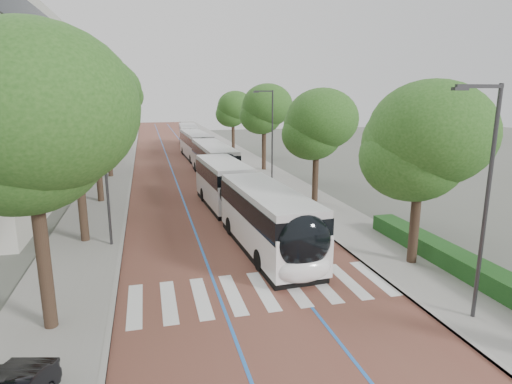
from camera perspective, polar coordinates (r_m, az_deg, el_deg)
The scene contains 19 objects.
ground at distance 16.86m, azimuth 1.17°, elevation -14.57°, with size 160.00×160.00×0.00m, color #51544C.
road at distance 55.10m, azimuth -10.09°, elevation 4.63°, with size 11.00×140.00×0.02m, color brown.
sidewalk_left at distance 55.05m, azimuth -17.92°, elevation 4.25°, with size 4.00×140.00×0.12m, color gray.
sidewalk_right at distance 56.14m, azimuth -2.42°, elevation 5.02°, with size 4.00×140.00×0.12m, color gray.
kerb_left at distance 54.96m, azimuth -15.94°, elevation 4.36°, with size 0.20×140.00×0.14m, color gray.
kerb_right at distance 55.78m, azimuth -4.34°, elevation 4.94°, with size 0.20×140.00×0.14m, color gray.
zebra_crossing at distance 17.76m, azimuth 0.92°, elevation -12.98°, with size 10.55×3.60×0.01m.
lane_line_left at distance 55.00m, azimuth -11.76°, elevation 4.56°, with size 0.12×126.00×0.01m, color blue.
lane_line_right at distance 55.24m, azimuth -8.44°, elevation 4.72°, with size 0.12×126.00×0.01m, color blue.
hedge at distance 20.80m, azimuth 26.42°, elevation -8.92°, with size 1.20×14.00×0.80m, color #184618.
streetlight_near at distance 15.89m, azimuth 28.13°, elevation 0.62°, with size 1.82×0.20×8.00m.
streetlight_far at distance 38.04m, azimuth 1.93°, elevation 8.46°, with size 1.82×0.20×8.00m.
lamp_post_left at distance 22.79m, azimuth -19.42°, elevation 2.94°, with size 0.14×0.14×8.00m, color #333336.
trees_left at distance 40.45m, azimuth -19.70°, elevation 11.18°, with size 6.37×61.25×10.16m.
trees_right at distance 36.59m, azimuth 4.40°, elevation 9.53°, with size 5.45×47.15×8.24m.
lead_bus at distance 24.98m, azimuth -1.39°, elevation -1.34°, with size 3.55×18.51×3.20m.
bus_queued_0 at distance 40.05m, azimuth -5.59°, elevation 4.03°, with size 2.81×12.45×3.20m.
bus_queued_1 at distance 52.87m, azimuth -7.94°, elevation 6.13°, with size 2.95×12.48×3.20m.
bus_queued_2 at distance 65.61m, azimuth -8.96°, elevation 7.40°, with size 3.15×12.51×3.20m.
Camera 1 is at (-4.04, -14.40, 7.79)m, focal length 30.00 mm.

